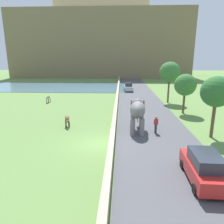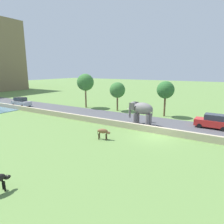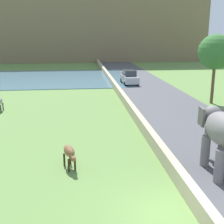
# 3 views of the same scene
# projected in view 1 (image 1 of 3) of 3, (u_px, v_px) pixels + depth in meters

# --- Properties ---
(ground_plane) EXTENTS (220.00, 220.00, 0.00)m
(ground_plane) POSITION_uv_depth(u_px,v_px,m) (98.00, 144.00, 16.89)
(ground_plane) COLOR #608442
(road_surface) EXTENTS (7.00, 120.00, 0.06)m
(road_surface) POSITION_uv_depth(u_px,v_px,m) (139.00, 98.00, 35.99)
(road_surface) COLOR #4C4C51
(road_surface) RESTS_ON ground
(barrier_wall) EXTENTS (0.40, 110.00, 0.77)m
(barrier_wall) POSITION_uv_depth(u_px,v_px,m) (117.00, 98.00, 34.14)
(barrier_wall) COLOR tan
(barrier_wall) RESTS_ON ground
(lake) EXTENTS (36.00, 18.00, 0.08)m
(lake) POSITION_uv_depth(u_px,v_px,m) (57.00, 87.00, 50.78)
(lake) COLOR slate
(lake) RESTS_ON ground
(hill_distant) EXTENTS (64.00, 28.00, 23.21)m
(hill_distant) POSITION_uv_depth(u_px,v_px,m) (102.00, 46.00, 82.49)
(hill_distant) COLOR #7F6B4C
(hill_distant) RESTS_ON ground
(fort_on_hill) EXTENTS (35.52, 8.00, 7.78)m
(fort_on_hill) POSITION_uv_depth(u_px,v_px,m) (102.00, 6.00, 78.76)
(fort_on_hill) COLOR #D6BC89
(fort_on_hill) RESTS_ON hill_distant
(elephant) EXTENTS (1.56, 3.51, 2.99)m
(elephant) POSITION_uv_depth(u_px,v_px,m) (138.00, 111.00, 19.21)
(elephant) COLOR slate
(elephant) RESTS_ON ground
(person_beside_elephant) EXTENTS (0.36, 0.22, 1.63)m
(person_beside_elephant) POSITION_uv_depth(u_px,v_px,m) (156.00, 124.00, 19.03)
(person_beside_elephant) COLOR #33333D
(person_beside_elephant) RESTS_ON ground
(car_red) EXTENTS (1.89, 4.05, 1.80)m
(car_red) POSITION_uv_depth(u_px,v_px,m) (204.00, 167.00, 11.49)
(car_red) COLOR red
(car_red) RESTS_ON ground
(car_silver) EXTENTS (1.92, 4.07, 1.80)m
(car_silver) POSITION_uv_depth(u_px,v_px,m) (128.00, 87.00, 43.75)
(car_silver) COLOR #B7B7BC
(car_silver) RESTS_ON ground
(cow_grey) EXTENTS (0.45, 1.39, 1.15)m
(cow_grey) POSITION_uv_depth(u_px,v_px,m) (48.00, 97.00, 32.55)
(cow_grey) COLOR gray
(cow_grey) RESTS_ON ground
(cow_brown) EXTENTS (0.76, 1.42, 1.15)m
(cow_brown) POSITION_uv_depth(u_px,v_px,m) (67.00, 119.00, 20.96)
(cow_brown) COLOR brown
(cow_brown) RESTS_ON ground
(tree_near) EXTENTS (2.63, 2.63, 5.40)m
(tree_near) POSITION_uv_depth(u_px,v_px,m) (217.00, 92.00, 17.32)
(tree_near) COLOR brown
(tree_near) RESTS_ON ground
(tree_mid) EXTENTS (2.70, 2.70, 4.98)m
(tree_mid) POSITION_uv_depth(u_px,v_px,m) (185.00, 85.00, 25.47)
(tree_mid) COLOR brown
(tree_mid) RESTS_ON ground
(tree_far) EXTENTS (3.15, 3.15, 6.34)m
(tree_far) POSITION_uv_depth(u_px,v_px,m) (170.00, 72.00, 31.57)
(tree_far) COLOR brown
(tree_far) RESTS_ON ground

